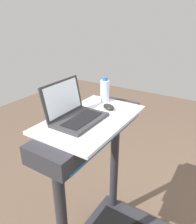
# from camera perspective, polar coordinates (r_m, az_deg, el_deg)

# --- Properties ---
(desk_board) EXTENTS (0.72, 0.44, 0.02)m
(desk_board) POSITION_cam_1_polar(r_m,az_deg,el_deg) (1.40, -1.73, -1.79)
(desk_board) COLOR silver
(desk_board) RESTS_ON treadmill_base
(laptop) EXTENTS (0.34, 0.26, 0.23)m
(laptop) POSITION_cam_1_polar(r_m,az_deg,el_deg) (1.36, -6.09, -0.12)
(laptop) COLOR #2D2D30
(laptop) RESTS_ON desk_board
(computer_mouse) EXTENTS (0.10, 0.12, 0.03)m
(computer_mouse) POSITION_cam_1_polar(r_m,az_deg,el_deg) (1.52, 2.75, 1.36)
(computer_mouse) COLOR black
(computer_mouse) RESTS_ON desk_board
(water_bottle) EXTENTS (0.07, 0.07, 0.18)m
(water_bottle) POSITION_cam_1_polar(r_m,az_deg,el_deg) (1.63, 1.77, 5.56)
(water_bottle) COLOR silver
(water_bottle) RESTS_ON desk_board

